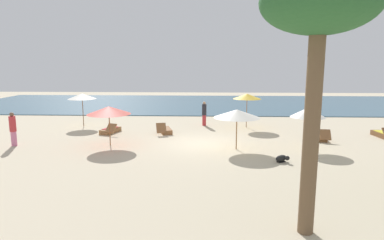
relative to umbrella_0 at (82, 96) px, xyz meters
The scene contains 15 objects.
ground_plane 9.59m from the umbrella_0, 30.22° to the right, with size 60.00×60.00×0.00m, color beige.
ocean_water 14.85m from the umbrella_0, 56.60° to the left, with size 48.00×16.00×0.06m, color #3D6075.
umbrella_0 is the anchor object (origin of this frame).
umbrella_1 14.49m from the umbrella_0, 22.09° to the right, with size 1.72×1.72×2.08m.
umbrella_2 6.24m from the umbrella_0, 57.58° to the right, with size 2.25×2.25×2.07m.
umbrella_3 11.07m from the umbrella_0, ahead, with size 1.85×1.85×2.26m.
umbrella_4 11.43m from the umbrella_0, 30.21° to the right, with size 2.29×2.29×2.01m.
lounger_0 15.28m from the umbrella_0, 13.30° to the right, with size 0.79×1.75×0.68m.
lounger_1 18.94m from the umbrella_0, ahead, with size 0.71×1.75×0.67m.
lounger_2 3.81m from the umbrella_0, 41.66° to the right, with size 1.12×1.80×0.68m.
lounger_3 6.48m from the umbrella_0, 19.42° to the right, with size 1.01×1.76×0.72m.
person_0 8.35m from the umbrella_0, ahead, with size 0.36×0.36×1.66m.
person_1 5.87m from the umbrella_0, 106.64° to the right, with size 0.41×0.41×1.77m.
palm_1 18.02m from the umbrella_0, 51.99° to the right, with size 2.75×2.75×6.44m.
dog 14.20m from the umbrella_0, 34.03° to the right, with size 0.67×0.58×0.32m.
Camera 1 is at (0.18, -17.23, 4.33)m, focal length 30.97 mm.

